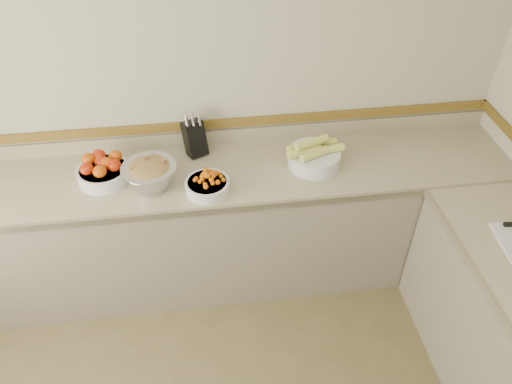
{
  "coord_description": "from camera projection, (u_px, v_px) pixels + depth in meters",
  "views": [
    {
      "loc": [
        0.07,
        -0.71,
        2.79
      ],
      "look_at": [
        0.35,
        1.35,
        1.0
      ],
      "focal_mm": 35.0,
      "sensor_mm": 36.0,
      "label": 1
    }
  ],
  "objects": [
    {
      "name": "tomato_bowl",
      "position": [
        103.0,
        170.0,
        2.95
      ],
      "size": [
        0.31,
        0.31,
        0.15
      ],
      "color": "silver",
      "rests_on": "counter_back"
    },
    {
      "name": "knife_block",
      "position": [
        195.0,
        137.0,
        3.11
      ],
      "size": [
        0.17,
        0.18,
        0.29
      ],
      "color": "black",
      "rests_on": "counter_back"
    },
    {
      "name": "rhubarb_bowl",
      "position": [
        150.0,
        174.0,
        2.87
      ],
      "size": [
        0.32,
        0.32,
        0.18
      ],
      "color": "#B2B2BA",
      "rests_on": "counter_back"
    },
    {
      "name": "counter_back",
      "position": [
        197.0,
        227.0,
        3.31
      ],
      "size": [
        4.0,
        0.65,
        1.08
      ],
      "color": "#9A9470",
      "rests_on": "ground_plane"
    },
    {
      "name": "corn_bowl",
      "position": [
        314.0,
        155.0,
        3.05
      ],
      "size": [
        0.36,
        0.33,
        0.19
      ],
      "color": "silver",
      "rests_on": "counter_back"
    },
    {
      "name": "cherry_tomato_bowl",
      "position": [
        207.0,
        184.0,
        2.88
      ],
      "size": [
        0.26,
        0.26,
        0.14
      ],
      "color": "silver",
      "rests_on": "counter_back"
    },
    {
      "name": "back_wall",
      "position": [
        184.0,
        90.0,
        3.0
      ],
      "size": [
        4.0,
        0.0,
        4.0
      ],
      "primitive_type": "plane",
      "rotation": [
        1.57,
        0.0,
        0.0
      ],
      "color": "#B7B297",
      "rests_on": "ground_plane"
    }
  ]
}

